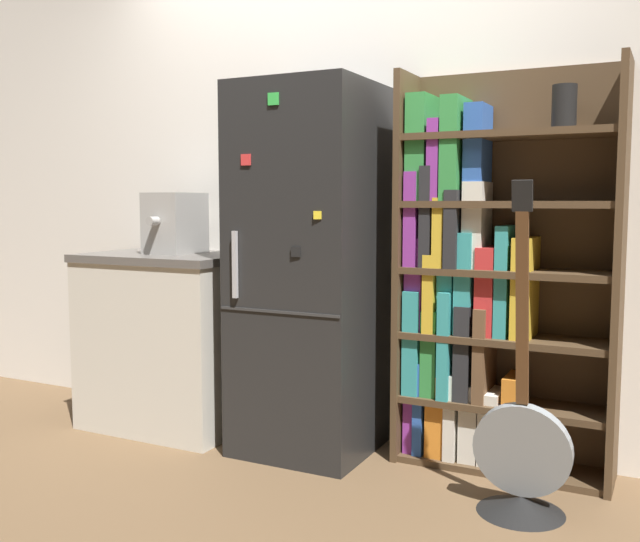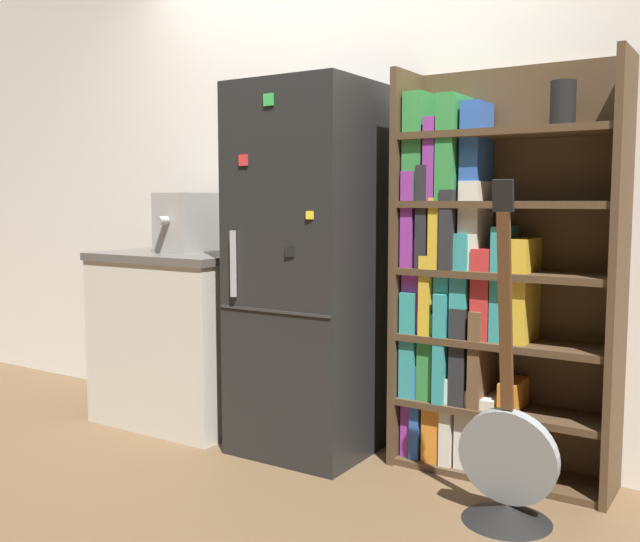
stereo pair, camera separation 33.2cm
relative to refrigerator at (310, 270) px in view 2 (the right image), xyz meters
The scene contains 7 objects.
ground_plane 0.87m from the refrigerator, 89.98° to the right, with size 16.00×16.00×0.00m, color brown.
wall_back 0.54m from the refrigerator, 89.99° to the left, with size 8.00×0.05×2.60m.
refrigerator is the anchor object (origin of this frame).
bookshelf 0.79m from the refrigerator, 12.23° to the left, with size 0.94×0.30×1.76m.
kitchen_counter 0.92m from the refrigerator, behind, with size 0.85×0.62×0.91m.
espresso_machine 0.83m from the refrigerator, behind, with size 0.23×0.34×0.31m.
guitar 1.29m from the refrigerator, 14.85° to the right, with size 0.37×0.33×1.26m.
Camera 2 is at (1.83, -2.64, 1.19)m, focal length 40.00 mm.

